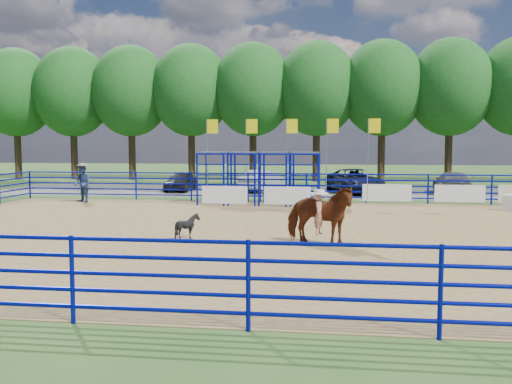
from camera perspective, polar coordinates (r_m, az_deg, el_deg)
ground at (r=19.21m, az=3.65°, el=-4.17°), size 120.00×120.00×0.00m
arena_dirt at (r=19.21m, az=3.65°, el=-4.14°), size 30.00×20.00×0.02m
gravel_strip at (r=36.08m, az=5.58°, el=0.12°), size 40.00×10.00×0.01m
horse_and_rider at (r=16.96m, az=6.35°, el=-2.17°), size 2.28×1.45×2.26m
calf at (r=18.08m, az=-6.86°, el=-3.42°), size 0.78×0.70×0.80m
spectator_cowboy at (r=30.12m, az=-16.97°, el=0.86°), size 1.17×1.11×1.96m
car_a at (r=36.03m, az=-7.56°, el=1.10°), size 1.51×3.69×1.25m
car_b at (r=35.29m, az=0.63°, el=1.14°), size 2.62×4.31×1.34m
car_c at (r=34.82m, az=9.84°, el=1.10°), size 3.80×5.68×1.45m
car_d at (r=35.58m, az=19.02°, el=0.86°), size 2.04×4.57×1.30m
perimeter_fence at (r=19.11m, az=3.66°, el=-1.95°), size 30.10×20.10×1.50m
chute_assembly at (r=28.00m, az=1.08°, el=1.32°), size 19.32×2.41×4.20m
treeline at (r=45.16m, az=6.10°, el=10.66°), size 56.40×6.40×11.24m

